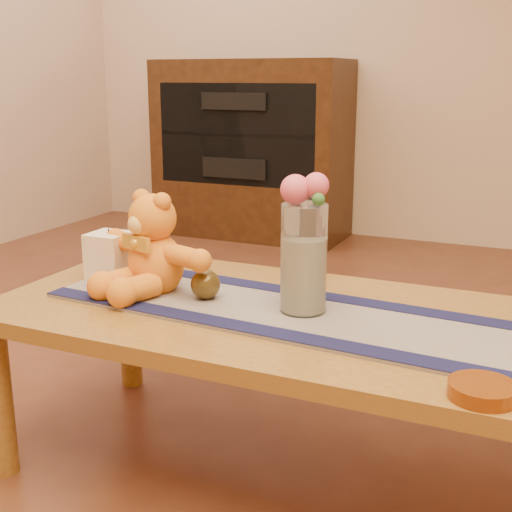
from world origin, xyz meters
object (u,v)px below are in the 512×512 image
at_px(pillar_candle, 110,255).
at_px(glass_vase, 304,259).
at_px(bronze_ball, 205,284).
at_px(teddy_bear, 155,244).
at_px(amber_dish, 482,391).

distance_m(pillar_candle, glass_vase, 0.60).
bearing_deg(pillar_candle, bronze_ball, -9.98).
xyz_separation_m(teddy_bear, glass_vase, (0.41, -0.00, 0.01)).
height_order(pillar_candle, bronze_ball, pillar_candle).
bearing_deg(amber_dish, teddy_bear, 161.77).
height_order(glass_vase, bronze_ball, glass_vase).
bearing_deg(amber_dish, pillar_candle, 162.60).
relative_size(teddy_bear, glass_vase, 1.41).
bearing_deg(teddy_bear, pillar_candle, -175.56).
distance_m(glass_vase, bronze_ball, 0.27).
relative_size(glass_vase, bronze_ball, 3.45).
height_order(teddy_bear, amber_dish, teddy_bear).
relative_size(teddy_bear, pillar_candle, 2.89).
xyz_separation_m(teddy_bear, bronze_ball, (0.16, -0.02, -0.09)).
height_order(glass_vase, amber_dish, glass_vase).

